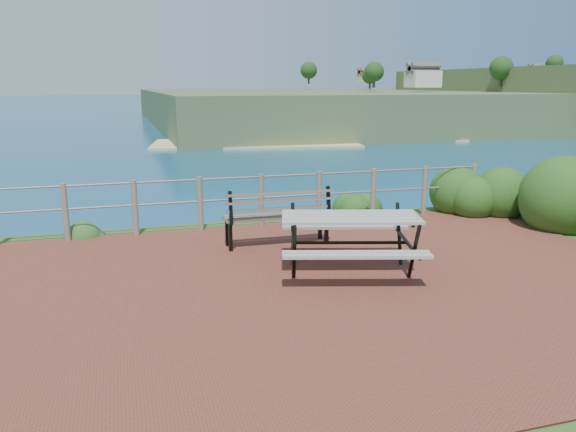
# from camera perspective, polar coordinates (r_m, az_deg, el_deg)

# --- Properties ---
(ground) EXTENTS (10.00, 7.00, 0.12)m
(ground) POSITION_cam_1_polar(r_m,az_deg,el_deg) (7.62, 3.53, -7.15)
(ground) COLOR brown
(ground) RESTS_ON ground
(ocean) EXTENTS (1200.00, 1200.00, 0.00)m
(ocean) POSITION_cam_1_polar(r_m,az_deg,el_deg) (206.72, -16.43, 12.02)
(ocean) COLOR #146B79
(ocean) RESTS_ON ground
(safety_railing) EXTENTS (9.40, 0.10, 1.00)m
(safety_railing) POSITION_cam_1_polar(r_m,az_deg,el_deg) (10.55, -2.72, 1.88)
(safety_railing) COLOR #6B5B4C
(safety_railing) RESTS_ON ground
(distant_bay) EXTENTS (290.00, 232.36, 24.00)m
(distant_bay) POSITION_cam_1_polar(r_m,az_deg,el_deg) (273.21, 23.73, 11.31)
(distant_bay) COLOR #3D5128
(distant_bay) RESTS_ON ground
(picnic_table) EXTENTS (2.08, 1.63, 0.82)m
(picnic_table) POSITION_cam_1_polar(r_m,az_deg,el_deg) (8.06, 6.31, -2.15)
(picnic_table) COLOR gray
(picnic_table) RESTS_ON ground
(park_bench) EXTENTS (1.78, 0.47, 1.00)m
(park_bench) POSITION_cam_1_polar(r_m,az_deg,el_deg) (9.31, -1.14, 0.88)
(park_bench) COLOR brown
(park_bench) RESTS_ON ground
(shrub_right_front) EXTENTS (1.64, 1.64, 2.32)m
(shrub_right_front) POSITION_cam_1_polar(r_m,az_deg,el_deg) (12.20, 25.87, -0.64)
(shrub_right_front) COLOR #154515
(shrub_right_front) RESTS_ON ground
(shrub_right_edge) EXTENTS (1.24, 1.24, 1.77)m
(shrub_right_edge) POSITION_cam_1_polar(r_m,az_deg,el_deg) (12.54, 18.35, 0.37)
(shrub_right_edge) COLOR #154515
(shrub_right_edge) RESTS_ON ground
(shrub_lip_west) EXTENTS (0.67, 0.67, 0.38)m
(shrub_lip_west) POSITION_cam_1_polar(r_m,az_deg,el_deg) (10.76, -20.19, -1.84)
(shrub_lip_west) COLOR #234F1D
(shrub_lip_west) RESTS_ON ground
(shrub_lip_east) EXTENTS (0.79, 0.79, 0.53)m
(shrub_lip_east) POSITION_cam_1_polar(r_m,az_deg,el_deg) (12.20, 7.44, 0.59)
(shrub_lip_east) COLOR #154515
(shrub_lip_east) RESTS_ON ground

